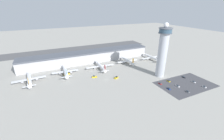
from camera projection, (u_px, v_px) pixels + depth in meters
The scene contains 21 objects.
ground_plane at pixel (106, 80), 181.74m from camera, with size 1000.00×1000.00×0.00m, color #9E9B93.
terminal_building at pixel (89, 57), 236.48m from camera, with size 200.53×25.00×17.21m.
runway_strip at pixel (77, 49), 310.16m from camera, with size 300.79×44.00×0.01m, color #515154.
control_tower at pixel (163, 51), 179.03m from camera, with size 15.52×15.52×65.81m.
parking_lot_surface at pixel (185, 84), 171.32m from camera, with size 64.00×40.00×0.01m, color #424247.
airplane_gate_alpha at pixel (29, 79), 173.22m from camera, with size 36.15×41.12×14.31m.
airplane_gate_bravo at pixel (65, 71), 194.06m from camera, with size 33.40×39.13×14.12m.
airplane_gate_charlie at pixel (100, 66), 212.55m from camera, with size 40.76×40.85×12.28m.
airplane_gate_delta at pixel (128, 61), 231.68m from camera, with size 33.69×34.03×13.06m.
airplane_gate_echo at pixel (151, 57), 248.01m from camera, with size 35.48×38.91×12.83m.
service_truck_catering at pixel (116, 78), 184.97m from camera, with size 6.35×5.08×2.54m.
service_truck_fuel at pixel (67, 74), 194.07m from camera, with size 8.01×5.28×2.66m.
service_truck_baggage at pixel (94, 77), 187.13m from camera, with size 6.54×4.00×2.61m.
car_grey_coupe at pixel (169, 81), 177.36m from camera, with size 1.91×4.47×1.57m.
car_red_hatchback at pixel (184, 77), 187.01m from camera, with size 1.96×4.44×1.38m.
car_maroon_suv at pixel (169, 89), 161.09m from camera, with size 1.73×4.01×1.59m.
car_yellow_taxi at pixel (187, 92), 155.54m from camera, with size 1.96×4.31×1.46m.
car_white_wagon at pixel (178, 86), 166.46m from camera, with size 1.91×4.74×1.47m.
car_black_suv at pixel (160, 83), 171.89m from camera, with size 2.00×4.12×1.40m.
car_silver_sedan at pixel (194, 82), 175.56m from camera, with size 1.88×4.60×1.37m.
car_navy_sedan at pixel (204, 87), 164.65m from camera, with size 1.98×4.46×1.60m.
Camera 1 is at (-62.23, -149.99, 82.79)m, focal length 24.00 mm.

